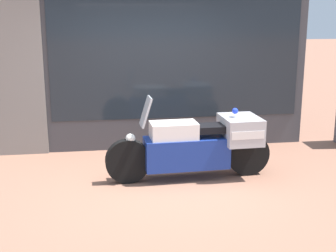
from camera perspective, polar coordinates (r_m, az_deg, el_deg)
ground_plane at (r=6.63m, az=-0.51°, el=-7.20°), size 60.00×60.00×0.00m
shop_building at (r=8.14m, az=-5.62°, el=11.15°), size 5.59×0.55×3.98m
window_display at (r=8.48m, az=0.60°, el=0.91°), size 4.10×0.30×1.99m
paramedic_motorcycle at (r=6.77m, az=4.03°, el=-2.13°), size 2.42×0.70×1.23m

